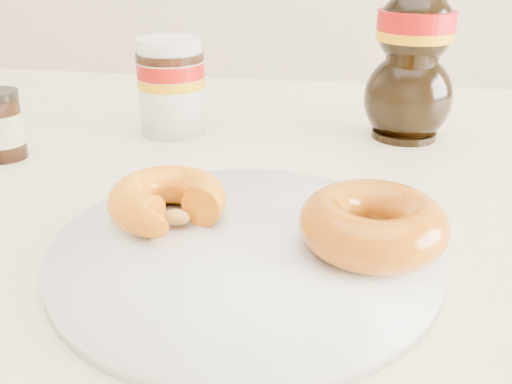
% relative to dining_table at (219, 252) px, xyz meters
% --- Properties ---
extents(dining_table, '(1.40, 0.90, 0.75)m').
position_rel_dining_table_xyz_m(dining_table, '(0.00, 0.00, 0.00)').
color(dining_table, beige).
rests_on(dining_table, ground).
extents(plate, '(0.30, 0.30, 0.01)m').
position_rel_dining_table_xyz_m(plate, '(0.06, -0.14, 0.09)').
color(plate, white).
rests_on(plate, dining_table).
extents(donut_bitten, '(0.12, 0.12, 0.03)m').
position_rel_dining_table_xyz_m(donut_bitten, '(-0.01, -0.12, 0.12)').
color(donut_bitten, orange).
rests_on(donut_bitten, plate).
extents(donut_whole, '(0.15, 0.15, 0.04)m').
position_rel_dining_table_xyz_m(donut_whole, '(0.15, -0.13, 0.12)').
color(donut_whole, '#994609').
rests_on(donut_whole, plate).
extents(nutella_jar, '(0.08, 0.08, 0.12)m').
position_rel_dining_table_xyz_m(nutella_jar, '(-0.09, 0.15, 0.15)').
color(nutella_jar, white).
rests_on(nutella_jar, dining_table).
extents(syrup_bottle, '(0.12, 0.11, 0.21)m').
position_rel_dining_table_xyz_m(syrup_bottle, '(0.20, 0.18, 0.19)').
color(syrup_bottle, black).
rests_on(syrup_bottle, dining_table).
extents(dark_jar, '(0.05, 0.05, 0.08)m').
position_rel_dining_table_xyz_m(dark_jar, '(-0.25, 0.02, 0.12)').
color(dark_jar, black).
rests_on(dark_jar, dining_table).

